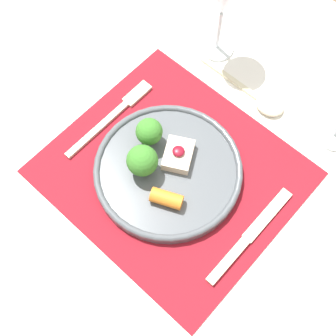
{
  "coord_description": "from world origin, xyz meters",
  "views": [
    {
      "loc": [
        0.23,
        -0.27,
        1.51
      ],
      "look_at": [
        -0.01,
        -0.01,
        0.76
      ],
      "focal_mm": 50.0,
      "sensor_mm": 36.0,
      "label": 1
    }
  ],
  "objects_px": {
    "fork": "(115,113)",
    "knife": "(245,241)",
    "dinner_plate": "(166,168)",
    "spoon": "(262,100)"
  },
  "relations": [
    {
      "from": "knife",
      "to": "spoon",
      "type": "bearing_deg",
      "value": 122.79
    },
    {
      "from": "fork",
      "to": "spoon",
      "type": "height_order",
      "value": "spoon"
    },
    {
      "from": "dinner_plate",
      "to": "knife",
      "type": "bearing_deg",
      "value": -2.22
    },
    {
      "from": "fork",
      "to": "knife",
      "type": "xyz_separation_m",
      "value": [
        0.34,
        -0.03,
        0.0
      ]
    },
    {
      "from": "fork",
      "to": "spoon",
      "type": "bearing_deg",
      "value": 49.91
    },
    {
      "from": "fork",
      "to": "knife",
      "type": "relative_size",
      "value": 1.0
    },
    {
      "from": "dinner_plate",
      "to": "spoon",
      "type": "xyz_separation_m",
      "value": [
        0.04,
        0.24,
        -0.01
      ]
    },
    {
      "from": "dinner_plate",
      "to": "fork",
      "type": "bearing_deg",
      "value": 170.9
    },
    {
      "from": "dinner_plate",
      "to": "knife",
      "type": "relative_size",
      "value": 1.24
    },
    {
      "from": "spoon",
      "to": "fork",
      "type": "bearing_deg",
      "value": -129.59
    }
  ]
}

